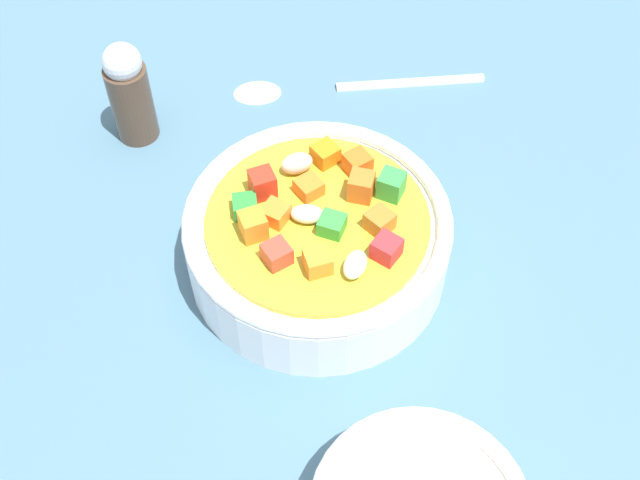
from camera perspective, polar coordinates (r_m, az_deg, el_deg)
The scene contains 4 objects.
ground_plane at distance 53.59cm, azimuth 0.00°, elevation -2.28°, with size 140.00×140.00×2.00cm, color #42667A.
soup_bowl_main at distance 50.58cm, azimuth 0.01°, elevation 0.16°, with size 16.35×16.35×6.32cm.
spoon at distance 63.43cm, azimuth 0.56°, elevation 10.77°, with size 19.39×3.43×1.00cm.
pepper_shaker at distance 59.06cm, azimuth -12.98°, elevation 9.98°, with size 2.98×2.98×8.01cm.
Camera 1 is at (0.15, 30.64, 42.97)cm, focal length 46.00 mm.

